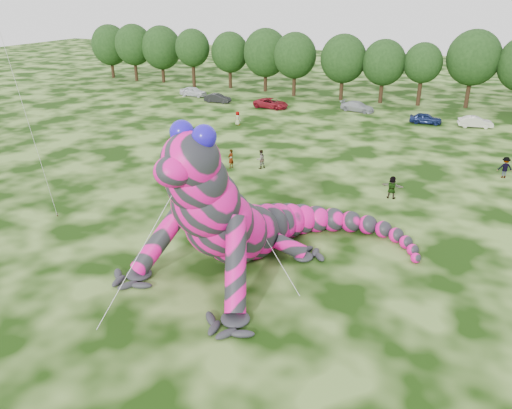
{
  "coord_description": "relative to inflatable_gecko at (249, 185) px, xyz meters",
  "views": [
    {
      "loc": [
        9.03,
        -17.03,
        15.26
      ],
      "look_at": [
        -1.63,
        6.75,
        4.0
      ],
      "focal_mm": 35.0,
      "sensor_mm": 36.0,
      "label": 1
    }
  ],
  "objects": [
    {
      "name": "tree_4",
      "position": [
        -27.11,
        50.96,
        -0.16
      ],
      "size": [
        6.22,
        5.6,
        9.06
      ],
      "primitive_type": null,
      "color": "black",
      "rests_on": "ground"
    },
    {
      "name": "car_1",
      "position": [
        -23.42,
        39.55,
        -4.05
      ],
      "size": [
        3.98,
        1.64,
        1.28
      ],
      "primitive_type": "imported",
      "rotation": [
        0.0,
        0.0,
        1.64
      ],
      "color": "black",
      "rests_on": "ground"
    },
    {
      "name": "tree_6",
      "position": [
        -15.03,
        48.94,
        0.05
      ],
      "size": [
        6.52,
        5.86,
        9.49
      ],
      "primitive_type": null,
      "color": "black",
      "rests_on": "ground"
    },
    {
      "name": "spectator_5",
      "position": [
        6.38,
        13.02,
        -3.77
      ],
      "size": [
        1.72,
        0.58,
        1.84
      ],
      "primitive_type": "imported",
      "rotation": [
        0.0,
        0.0,
        3.12
      ],
      "color": "gray",
      "rests_on": "ground"
    },
    {
      "name": "car_2",
      "position": [
        -14.88,
        39.34,
        -4.01
      ],
      "size": [
        5.08,
        2.67,
        1.36
      ],
      "primitive_type": "imported",
      "rotation": [
        0.0,
        0.0,
        1.49
      ],
      "color": "maroon",
      "rests_on": "ground"
    },
    {
      "name": "car_0",
      "position": [
        -29.15,
        42.23,
        -3.97
      ],
      "size": [
        4.25,
        1.77,
        1.44
      ],
      "primitive_type": "imported",
      "rotation": [
        0.0,
        0.0,
        1.55
      ],
      "color": "white",
      "rests_on": "ground"
    },
    {
      "name": "tree_5",
      "position": [
        -20.59,
        50.69,
        0.21
      ],
      "size": [
        7.16,
        6.44,
        9.8
      ],
      "primitive_type": null,
      "color": "black",
      "rests_on": "ground"
    },
    {
      "name": "tree_10",
      "position": [
        9.93,
        50.83,
        0.56
      ],
      "size": [
        7.09,
        6.38,
        10.5
      ],
      "primitive_type": null,
      "color": "black",
      "rests_on": "ground"
    },
    {
      "name": "tree_7",
      "position": [
        -7.55,
        49.06,
        0.05
      ],
      "size": [
        6.68,
        6.01,
        9.48
      ],
      "primitive_type": null,
      "color": "black",
      "rests_on": "ground"
    },
    {
      "name": "spectator_4",
      "position": [
        -14.99,
        28.95,
        -3.86
      ],
      "size": [
        0.94,
        0.75,
        1.66
      ],
      "primitive_type": "imported",
      "rotation": [
        0.0,
        0.0,
        2.83
      ],
      "color": "gray",
      "rests_on": "ground"
    },
    {
      "name": "tree_3",
      "position": [
        -33.19,
        49.32,
        0.03
      ],
      "size": [
        5.81,
        5.23,
        9.44
      ],
      "primitive_type": null,
      "color": "black",
      "rests_on": "ground"
    },
    {
      "name": "ground",
      "position": [
        2.53,
        -7.75,
        -4.69
      ],
      "size": [
        240.0,
        240.0,
        0.0
      ],
      "primitive_type": "plane",
      "color": "#16330A",
      "rests_on": "ground"
    },
    {
      "name": "tree_0",
      "position": [
        -52.03,
        51.49,
        0.06
      ],
      "size": [
        6.91,
        6.22,
        9.51
      ],
      "primitive_type": null,
      "color": "black",
      "rests_on": "ground"
    },
    {
      "name": "car_3",
      "position": [
        -3.39,
        42.24,
        -4.02
      ],
      "size": [
        4.87,
        2.69,
        1.34
      ],
      "primitive_type": "imported",
      "rotation": [
        0.0,
        0.0,
        1.38
      ],
      "color": "#A0A5A9",
      "rests_on": "ground"
    },
    {
      "name": "spectator_0",
      "position": [
        -8.52,
        14.35,
        -3.8
      ],
      "size": [
        0.57,
        0.73,
        1.78
      ],
      "primitive_type": "imported",
      "rotation": [
        0.0,
        0.0,
        4.48
      ],
      "color": "gray",
      "rests_on": "ground"
    },
    {
      "name": "spectator_2",
      "position": [
        14.57,
        21.83,
        -3.74
      ],
      "size": [
        1.39,
        1.06,
        1.9
      ],
      "primitive_type": "imported",
      "rotation": [
        0.0,
        0.0,
        3.47
      ],
      "color": "gray",
      "rests_on": "ground"
    },
    {
      "name": "tree_9",
      "position": [
        3.59,
        49.6,
        -0.35
      ],
      "size": [
        5.27,
        4.74,
        8.68
      ],
      "primitive_type": null,
      "color": "black",
      "rests_on": "ground"
    },
    {
      "name": "car_4",
      "position": [
        5.88,
        39.06,
        -4.04
      ],
      "size": [
        3.94,
        1.84,
        1.31
      ],
      "primitive_type": "imported",
      "rotation": [
        0.0,
        0.0,
        1.65
      ],
      "color": "#121E4B",
      "rests_on": "ground"
    },
    {
      "name": "inflatable_gecko",
      "position": [
        0.0,
        0.0,
        0.0
      ],
      "size": [
        19.48,
        21.74,
        9.39
      ],
      "primitive_type": null,
      "rotation": [
        0.0,
        0.0,
        -0.22
      ],
      "color": "#EA0C87",
      "rests_on": "ground"
    },
    {
      "name": "tree_1",
      "position": [
        -45.82,
        50.3,
        0.21
      ],
      "size": [
        6.74,
        6.07,
        9.81
      ],
      "primitive_type": null,
      "color": "black",
      "rests_on": "ground"
    },
    {
      "name": "car_5",
      "position": [
        11.55,
        39.63,
        -4.04
      ],
      "size": [
        4.17,
        2.14,
        1.31
      ],
      "primitive_type": "imported",
      "rotation": [
        0.0,
        0.0,
        1.77
      ],
      "color": "beige",
      "rests_on": "ground"
    },
    {
      "name": "tree_8",
      "position": [
        -1.69,
        49.24,
        -0.22
      ],
      "size": [
        6.14,
        5.53,
        8.94
      ],
      "primitive_type": null,
      "color": "black",
      "rests_on": "ground"
    },
    {
      "name": "spectator_1",
      "position": [
        -5.96,
        15.38,
        -3.81
      ],
      "size": [
        1.02,
        1.08,
        1.76
      ],
      "primitive_type": "imported",
      "rotation": [
        0.0,
        0.0,
        4.16
      ],
      "color": "gray",
      "rests_on": "ground"
    },
    {
      "name": "tree_2",
      "position": [
        -40.49,
        51.01,
        0.13
      ],
      "size": [
        7.04,
        6.34,
        9.64
      ],
      "primitive_type": null,
      "color": "black",
      "rests_on": "ground"
    }
  ]
}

